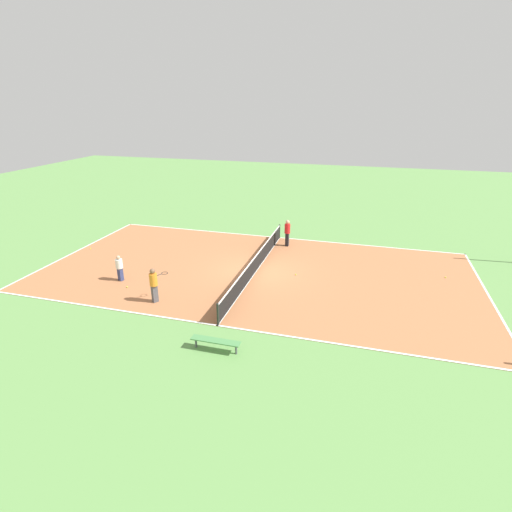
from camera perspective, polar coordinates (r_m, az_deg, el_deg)
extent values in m
plane|color=#60934C|center=(21.96, 0.00, -2.19)|extent=(80.00, 80.00, 0.00)
cube|color=#AD6B42|center=(21.96, 0.00, -2.16)|extent=(11.94, 23.28, 0.02)
cube|color=white|center=(27.32, 3.39, 2.64)|extent=(0.10, 23.28, 0.00)
cube|color=white|center=(16.96, -5.54, -9.83)|extent=(0.10, 23.28, 0.00)
cube|color=white|center=(27.27, -24.14, 0.70)|extent=(11.94, 0.10, 0.00)
cube|color=white|center=(22.12, 30.41, -5.11)|extent=(11.94, 0.10, 0.00)
cube|color=white|center=(21.95, 0.00, -2.14)|extent=(11.94, 0.10, 0.00)
cylinder|color=black|center=(27.08, 3.36, 3.54)|extent=(0.10, 0.10, 0.96)
cylinder|color=black|center=(16.80, -5.48, -8.25)|extent=(0.10, 0.10, 0.96)
cube|color=black|center=(21.77, 0.00, -1.03)|extent=(11.64, 0.03, 0.91)
cube|color=white|center=(21.62, 0.00, 0.01)|extent=(11.64, 0.04, 0.06)
cube|color=#4C8C4C|center=(15.26, -5.80, -11.93)|extent=(0.36, 1.91, 0.04)
cylinder|color=#4C4C51|center=(15.66, -8.57, -12.11)|extent=(0.08, 0.08, 0.41)
cylinder|color=#4C4C51|center=(15.14, -2.86, -13.14)|extent=(0.08, 0.08, 0.41)
cube|color=#4C4C51|center=(19.10, -14.27, -5.22)|extent=(0.32, 0.30, 0.84)
cylinder|color=orange|center=(18.81, -14.46, -3.28)|extent=(0.50, 0.50, 0.59)
sphere|color=brown|center=(18.64, -14.58, -2.11)|extent=(0.25, 0.25, 0.25)
cylinder|color=#262626|center=(18.88, -13.65, -2.62)|extent=(0.25, 0.17, 0.03)
torus|color=black|center=(19.00, -12.92, -2.39)|extent=(0.42, 0.42, 0.02)
cube|color=black|center=(25.66, 4.46, 2.38)|extent=(0.26, 0.21, 0.86)
cylinder|color=red|center=(25.43, 4.51, 3.93)|extent=(0.37, 0.37, 0.60)
sphere|color=tan|center=(25.31, 4.53, 4.86)|extent=(0.26, 0.26, 0.26)
cube|color=navy|center=(21.86, -18.80, -2.47)|extent=(0.28, 0.31, 0.69)
cylinder|color=silver|center=(21.64, -18.99, -1.05)|extent=(0.47, 0.47, 0.48)
sphere|color=tan|center=(21.52, -19.09, -0.20)|extent=(0.21, 0.21, 0.21)
sphere|color=#CCE033|center=(23.36, 25.45, -2.75)|extent=(0.07, 0.07, 0.07)
sphere|color=#CCE033|center=(21.52, 5.70, -2.65)|extent=(0.07, 0.07, 0.07)
sphere|color=#CCE033|center=(21.05, -17.95, -4.23)|extent=(0.07, 0.07, 0.07)
sphere|color=#CCE033|center=(27.24, -22.57, 1.00)|extent=(0.07, 0.07, 0.07)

